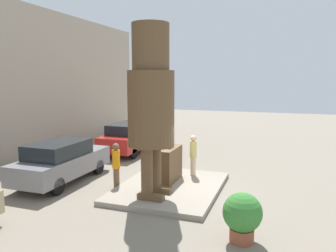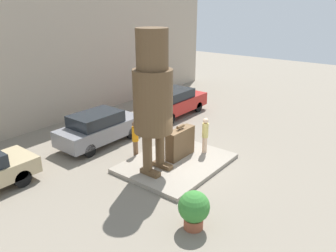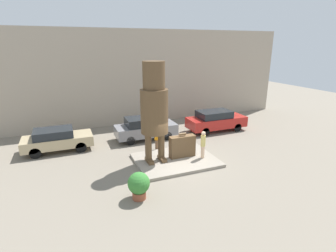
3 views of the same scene
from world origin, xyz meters
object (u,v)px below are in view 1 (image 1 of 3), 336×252
Objects in this scene: statue_figure at (151,98)px; parked_car_red at (131,137)px; worker_hivis at (116,164)px; planter_pot at (242,215)px; tourist at (193,153)px; parked_car_grey at (61,161)px; giant_suitcase at (170,164)px.

statue_figure reaches higher than parked_car_red.
planter_pot is at bearing -117.73° from worker_hivis.
tourist is at bearing -14.30° from statue_figure.
parked_car_grey is (-2.01, 4.76, -0.22)m from tourist.
giant_suitcase is at bearing -76.74° from parked_car_grey.
giant_suitcase is 0.36× the size of parked_car_grey.
worker_hivis is (-1.99, 2.38, -0.14)m from tourist.
tourist reaches higher than parked_car_red.
parked_car_red is (6.37, 3.84, -2.56)m from statue_figure.
giant_suitcase is 1.22m from tourist.
worker_hivis is (0.02, -2.39, 0.08)m from parked_car_grey.
statue_figure is at bearing -148.89° from parked_car_red.
tourist is at bearing -30.35° from giant_suitcase.
parked_car_red is at bearing 39.82° from giant_suitcase.
parked_car_grey is at bearing 70.77° from planter_pot.
tourist is at bearing -67.06° from parked_car_grey.
parked_car_red is 6.06m from worker_hivis.
giant_suitcase is 4.66m from planter_pot.
worker_hivis is at bearing 118.35° from giant_suitcase.
worker_hivis is at bearing 62.27° from planter_pot.
giant_suitcase reaches higher than parked_car_grey.
parked_car_grey is 5.69m from parked_car_red.
parked_car_grey is at bearing 103.26° from giant_suitcase.
planter_pot is at bearing -138.69° from giant_suitcase.
worker_hivis is (-0.95, 1.77, 0.10)m from giant_suitcase.
parked_car_grey is at bearing 112.94° from tourist.
worker_hivis reaches higher than giant_suitcase.
planter_pot is at bearing -151.43° from tourist.
statue_figure is 3.64m from tourist.
parked_car_red reaches higher than parked_car_grey.
giant_suitcase is 2.01m from worker_hivis.
statue_figure is at bearing 59.76° from planter_pot.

